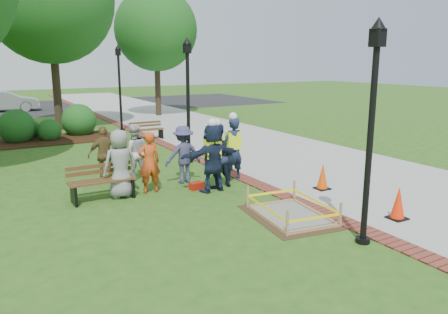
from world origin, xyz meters
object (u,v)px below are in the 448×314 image
hivis_worker_c (216,154)px  hivis_worker_b (233,147)px  wet_concrete_pad (291,207)px  hivis_worker_a (212,156)px  bench_near (103,189)px  lamp_near (372,117)px  cone_front (398,204)px

hivis_worker_c → hivis_worker_b: bearing=27.7°
wet_concrete_pad → hivis_worker_a: hivis_worker_a is taller
bench_near → lamp_near: bearing=-54.5°
hivis_worker_b → cone_front: bearing=-72.1°
lamp_near → hivis_worker_c: size_ratio=2.18×
cone_front → hivis_worker_c: hivis_worker_c is taller
cone_front → hivis_worker_a: hivis_worker_a is taller
lamp_near → hivis_worker_c: 5.08m
bench_near → hivis_worker_b: 3.93m
bench_near → lamp_near: 6.80m
cone_front → hivis_worker_c: bearing=118.3°
bench_near → hivis_worker_c: (3.08, -0.44, 0.68)m
lamp_near → hivis_worker_c: lamp_near is taller
hivis_worker_a → hivis_worker_c: 0.38m
wet_concrete_pad → hivis_worker_b: (0.45, 3.36, 0.77)m
hivis_worker_a → hivis_worker_c: bearing=46.1°
cone_front → hivis_worker_a: 4.79m
cone_front → hivis_worker_c: 4.89m
cone_front → lamp_near: 2.73m
wet_concrete_pad → hivis_worker_c: (-0.33, 2.95, 0.73)m
wet_concrete_pad → cone_front: size_ratio=3.24×
cone_front → hivis_worker_c: size_ratio=0.40×
wet_concrete_pad → hivis_worker_b: 3.48m
bench_near → cone_front: (5.38, -4.71, 0.08)m
bench_near → cone_front: bearing=-41.2°
cone_front → lamp_near: size_ratio=0.18×
hivis_worker_b → hivis_worker_a: bearing=-146.8°
wet_concrete_pad → hivis_worker_c: hivis_worker_c is taller
bench_near → hivis_worker_c: size_ratio=0.86×
wet_concrete_pad → hivis_worker_c: size_ratio=1.28×
wet_concrete_pad → cone_front: 2.38m
wet_concrete_pad → lamp_near: bearing=-80.1°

